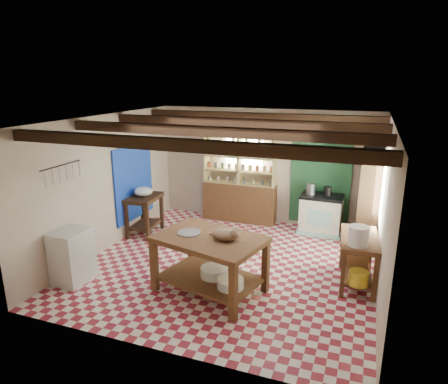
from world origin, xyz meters
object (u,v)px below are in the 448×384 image
(stove, at_px, (321,214))
(work_table, at_px, (210,264))
(cat, at_px, (225,234))
(prep_table, at_px, (145,215))
(white_cabinet, at_px, (72,256))
(right_counter, at_px, (358,260))

(stove, bearing_deg, work_table, -111.16)
(work_table, bearing_deg, cat, 11.31)
(stove, height_order, cat, cat)
(stove, distance_m, cat, 3.33)
(work_table, xyz_separation_m, prep_table, (-2.22, 1.76, -0.03))
(white_cabinet, xyz_separation_m, right_counter, (4.40, 1.53, -0.04))
(prep_table, relative_size, cat, 2.18)
(right_counter, bearing_deg, stove, 107.60)
(prep_table, bearing_deg, cat, -40.24)
(stove, relative_size, cat, 2.25)
(prep_table, bearing_deg, stove, 15.94)
(white_cabinet, xyz_separation_m, cat, (2.49, 0.47, 0.56))
(white_cabinet, bearing_deg, work_table, 14.92)
(right_counter, distance_m, cat, 2.26)
(stove, bearing_deg, prep_table, -157.27)
(stove, bearing_deg, cat, -106.99)
(white_cabinet, relative_size, right_counter, 0.78)
(work_table, bearing_deg, stove, 80.53)
(prep_table, height_order, white_cabinet, white_cabinet)
(prep_table, bearing_deg, work_table, -43.06)
(prep_table, distance_m, white_cabinet, 2.24)
(work_table, relative_size, white_cabinet, 1.82)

